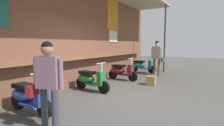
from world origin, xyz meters
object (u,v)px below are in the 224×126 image
at_px(shopper_with_handbag, 47,78).
at_px(shopper_browsing, 157,54).
at_px(scooter_maroon, 121,71).
at_px(scooter_teal, 141,65).
at_px(scooter_green, 90,79).
at_px(merchandise_crate, 151,80).
at_px(scooter_blue, 28,96).

bearing_deg(shopper_with_handbag, shopper_browsing, 160.83).
distance_m(scooter_maroon, scooter_teal, 2.28).
relative_size(scooter_green, shopper_with_handbag, 0.88).
bearing_deg(scooter_green, scooter_maroon, 93.35).
height_order(shopper_browsing, merchandise_crate, shopper_browsing).
bearing_deg(shopper_browsing, scooter_teal, 77.76).
height_order(shopper_with_handbag, merchandise_crate, shopper_with_handbag).
height_order(scooter_blue, scooter_teal, same).
bearing_deg(merchandise_crate, shopper_with_handbag, 175.70).
relative_size(scooter_green, shopper_browsing, 0.83).
bearing_deg(merchandise_crate, scooter_maroon, 81.01).
relative_size(scooter_green, scooter_teal, 1.00).
xyz_separation_m(scooter_blue, scooter_teal, (6.60, -0.00, 0.00)).
xyz_separation_m(scooter_green, shopper_with_handbag, (-2.53, -1.11, 0.57)).
height_order(scooter_green, shopper_browsing, shopper_browsing).
bearing_deg(scooter_blue, shopper_browsing, 81.56).
height_order(scooter_blue, merchandise_crate, scooter_blue).
xyz_separation_m(scooter_green, scooter_teal, (4.39, -0.00, 0.00)).
relative_size(scooter_blue, merchandise_crate, 3.53).
xyz_separation_m(scooter_teal, merchandise_crate, (-2.51, -1.44, -0.21)).
height_order(scooter_teal, merchandise_crate, scooter_teal).
xyz_separation_m(shopper_with_handbag, shopper_browsing, (6.60, 0.16, 0.07)).
bearing_deg(scooter_green, shopper_with_handbag, -62.92).
xyz_separation_m(shopper_browsing, merchandise_crate, (-2.19, -0.50, -0.86)).
bearing_deg(scooter_maroon, scooter_green, -87.82).
distance_m(shopper_with_handbag, shopper_browsing, 6.60).
bearing_deg(shopper_browsing, scooter_blue, 177.77).
height_order(scooter_blue, scooter_maroon, same).
relative_size(shopper_browsing, merchandise_crate, 4.28).
xyz_separation_m(scooter_maroon, merchandise_crate, (-0.23, -1.44, -0.21)).
relative_size(scooter_maroon, shopper_browsing, 0.83).
relative_size(scooter_maroon, merchandise_crate, 3.54).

